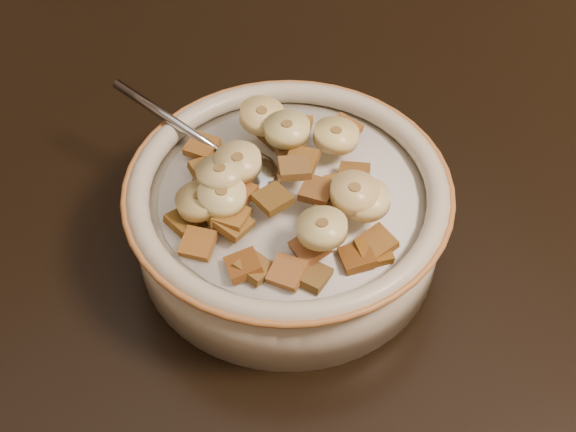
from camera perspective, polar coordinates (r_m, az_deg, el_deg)
name	(u,v)px	position (r m, az deg, el deg)	size (l,w,h in m)	color
table	(360,70)	(0.75, 5.13, 10.31)	(1.40, 0.90, 0.04)	black
cereal_bowl	(288,221)	(0.56, 0.00, -0.33)	(0.21, 0.21, 0.05)	#AFA794
milk	(288,196)	(0.54, 0.00, 1.43)	(0.17, 0.17, 0.00)	silver
spoon	(248,170)	(0.55, -2.87, 3.25)	(0.04, 0.05, 0.01)	#A8AEBB
cereal_square_0	(341,188)	(0.52, 3.78, 1.99)	(0.02, 0.02, 0.01)	olive
cereal_square_1	(331,209)	(0.51, 3.06, 0.52)	(0.02, 0.02, 0.01)	brown
cereal_square_2	(243,265)	(0.49, -3.20, -3.53)	(0.02, 0.02, 0.01)	brown
cereal_square_3	(317,191)	(0.51, 2.10, 1.82)	(0.02, 0.02, 0.01)	brown
cereal_square_4	(295,168)	(0.52, 0.47, 3.43)	(0.02, 0.02, 0.01)	olive
cereal_square_5	(233,224)	(0.51, -3.92, -0.55)	(0.02, 0.02, 0.01)	brown
cereal_square_6	(310,247)	(0.49, 1.57, -2.23)	(0.02, 0.02, 0.01)	#995A2F
cereal_square_7	(377,243)	(0.50, 6.34, -1.91)	(0.02, 0.02, 0.01)	#95551C
cereal_square_8	(232,217)	(0.51, -4.03, -0.05)	(0.02, 0.02, 0.01)	olive
cereal_square_9	(202,146)	(0.56, -6.14, 4.94)	(0.02, 0.02, 0.01)	#9A6425
cereal_square_10	(273,199)	(0.51, -1.07, 1.23)	(0.02, 0.02, 0.01)	brown
cereal_square_11	(354,174)	(0.54, 4.68, 3.00)	(0.02, 0.02, 0.01)	brown
cereal_square_12	(357,257)	(0.50, 4.94, -2.94)	(0.02, 0.02, 0.01)	brown
cereal_square_13	(288,143)	(0.55, -0.01, 5.19)	(0.02, 0.02, 0.01)	brown
cereal_square_14	(210,160)	(0.56, -5.57, 4.02)	(0.02, 0.02, 0.01)	brown
cereal_square_15	(255,268)	(0.49, -2.38, -3.72)	(0.02, 0.02, 0.01)	brown
cereal_square_16	(225,196)	(0.52, -4.51, 1.44)	(0.02, 0.02, 0.01)	brown
cereal_square_17	(374,251)	(0.50, 6.11, -2.52)	(0.02, 0.02, 0.01)	brown
cereal_square_18	(221,214)	(0.51, -4.79, 0.12)	(0.02, 0.02, 0.01)	brown
cereal_square_19	(238,193)	(0.52, -3.58, 1.63)	(0.02, 0.02, 0.01)	brown
cereal_square_20	(297,126)	(0.57, 0.63, 6.45)	(0.02, 0.02, 0.01)	#9C6022
cereal_square_21	(275,134)	(0.57, -0.93, 5.87)	(0.02, 0.02, 0.01)	brown
cereal_square_22	(345,129)	(0.57, 4.04, 6.21)	(0.02, 0.02, 0.01)	#9B531E
cereal_square_23	(302,161)	(0.53, 0.98, 3.91)	(0.02, 0.02, 0.01)	brown
cereal_square_24	(312,275)	(0.49, 1.69, -4.24)	(0.02, 0.02, 0.01)	brown
cereal_square_25	(209,181)	(0.54, -5.65, 2.51)	(0.02, 0.02, 0.01)	brown
cereal_square_26	(287,272)	(0.49, -0.05, -4.01)	(0.02, 0.02, 0.01)	#995A29
cereal_square_27	(185,221)	(0.52, -7.33, -0.33)	(0.02, 0.02, 0.01)	brown
cereal_square_28	(198,244)	(0.50, -6.43, -1.96)	(0.02, 0.02, 0.01)	#9A622B
cereal_square_29	(207,171)	(0.55, -5.78, 3.21)	(0.02, 0.02, 0.01)	brown
banana_slice_0	(336,135)	(0.55, 3.43, 5.75)	(0.03, 0.03, 0.01)	#FBE88D
banana_slice_1	(366,200)	(0.51, 5.55, 1.15)	(0.03, 0.03, 0.01)	#F4D98C
banana_slice_2	(354,193)	(0.50, 4.75, 1.67)	(0.03, 0.03, 0.01)	#CEB77A
banana_slice_3	(238,162)	(0.52, -3.59, 3.84)	(0.03, 0.03, 0.01)	#FBDA81
banana_slice_4	(287,129)	(0.54, -0.07, 6.19)	(0.03, 0.03, 0.01)	#FAEE9D
banana_slice_5	(262,116)	(0.56, -1.87, 7.15)	(0.03, 0.03, 0.01)	#FFE181
banana_slice_6	(222,196)	(0.51, -4.71, 1.44)	(0.03, 0.03, 0.01)	beige
banana_slice_7	(220,173)	(0.52, -4.83, 3.04)	(0.03, 0.03, 0.01)	#DEC685
banana_slice_8	(322,228)	(0.49, 2.43, -0.86)	(0.03, 0.03, 0.01)	beige
banana_slice_9	(200,200)	(0.51, -6.29, 1.12)	(0.03, 0.03, 0.01)	#D5B978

